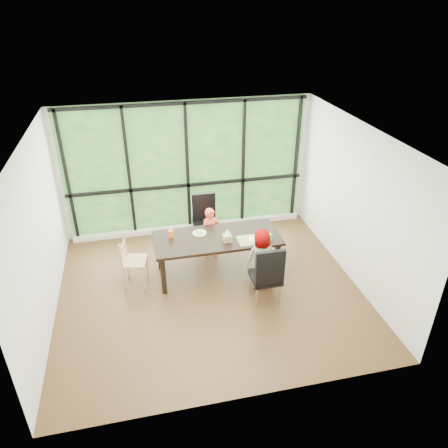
{
  "coord_description": "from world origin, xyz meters",
  "views": [
    {
      "loc": [
        -1.04,
        -5.71,
        4.5
      ],
      "look_at": [
        0.33,
        0.35,
        1.05
      ],
      "focal_mm": 34.04,
      "sensor_mm": 36.0,
      "label": 1
    }
  ],
  "objects_px": {
    "chair_interior_leather": "(266,273)",
    "green_cup": "(270,237)",
    "chair_end_beech": "(134,261)",
    "plate_far": "(199,233)",
    "child_toddler": "(211,233)",
    "plate_near": "(255,238)",
    "chair_window_leather": "(205,223)",
    "dining_table": "(217,255)",
    "child_older": "(261,259)",
    "tissue_box": "(227,238)",
    "orange_cup": "(171,234)"
  },
  "relations": [
    {
      "from": "chair_window_leather",
      "to": "orange_cup",
      "type": "xyz_separation_m",
      "value": [
        -0.74,
        -0.74,
        0.28
      ]
    },
    {
      "from": "child_toddler",
      "to": "chair_window_leather",
      "type": "bearing_deg",
      "value": 87.93
    },
    {
      "from": "plate_near",
      "to": "orange_cup",
      "type": "bearing_deg",
      "value": 165.43
    },
    {
      "from": "chair_end_beech",
      "to": "green_cup",
      "type": "distance_m",
      "value": 2.34
    },
    {
      "from": "child_older",
      "to": "tissue_box",
      "type": "height_order",
      "value": "child_older"
    },
    {
      "from": "chair_interior_leather",
      "to": "chair_end_beech",
      "type": "distance_m",
      "value": 2.24
    },
    {
      "from": "dining_table",
      "to": "orange_cup",
      "type": "distance_m",
      "value": 0.91
    },
    {
      "from": "plate_far",
      "to": "plate_near",
      "type": "relative_size",
      "value": 1.04
    },
    {
      "from": "chair_interior_leather",
      "to": "child_older",
      "type": "bearing_deg",
      "value": -96.5
    },
    {
      "from": "dining_table",
      "to": "plate_near",
      "type": "distance_m",
      "value": 0.76
    },
    {
      "from": "plate_far",
      "to": "green_cup",
      "type": "relative_size",
      "value": 2.15
    },
    {
      "from": "child_older",
      "to": "orange_cup",
      "type": "bearing_deg",
      "value": -28.7
    },
    {
      "from": "chair_end_beech",
      "to": "chair_interior_leather",
      "type": "bearing_deg",
      "value": -103.35
    },
    {
      "from": "chair_end_beech",
      "to": "child_older",
      "type": "xyz_separation_m",
      "value": [
        2.08,
        -0.54,
        0.09
      ]
    },
    {
      "from": "child_toddler",
      "to": "green_cup",
      "type": "distance_m",
      "value": 1.24
    },
    {
      "from": "orange_cup",
      "to": "child_toddler",
      "type": "bearing_deg",
      "value": 26.48
    },
    {
      "from": "chair_end_beech",
      "to": "plate_near",
      "type": "bearing_deg",
      "value": -84.2
    },
    {
      "from": "chair_window_leather",
      "to": "plate_far",
      "type": "relative_size",
      "value": 4.41
    },
    {
      "from": "child_toddler",
      "to": "tissue_box",
      "type": "xyz_separation_m",
      "value": [
        0.14,
        -0.73,
        0.3
      ]
    },
    {
      "from": "plate_near",
      "to": "child_toddler",
      "type": "bearing_deg",
      "value": 129.98
    },
    {
      "from": "chair_window_leather",
      "to": "plate_far",
      "type": "height_order",
      "value": "chair_window_leather"
    },
    {
      "from": "child_older",
      "to": "plate_far",
      "type": "xyz_separation_m",
      "value": [
        -0.92,
        0.71,
        0.22
      ]
    },
    {
      "from": "chair_window_leather",
      "to": "plate_near",
      "type": "xyz_separation_m",
      "value": [
        0.67,
        -1.11,
        0.22
      ]
    },
    {
      "from": "dining_table",
      "to": "child_older",
      "type": "bearing_deg",
      "value": -39.06
    },
    {
      "from": "orange_cup",
      "to": "tissue_box",
      "type": "xyz_separation_m",
      "value": [
        0.92,
        -0.34,
        -0.01
      ]
    },
    {
      "from": "dining_table",
      "to": "green_cup",
      "type": "relative_size",
      "value": 19.06
    },
    {
      "from": "chair_window_leather",
      "to": "plate_near",
      "type": "height_order",
      "value": "chair_window_leather"
    },
    {
      "from": "tissue_box",
      "to": "plate_far",
      "type": "bearing_deg",
      "value": 139.73
    },
    {
      "from": "chair_end_beech",
      "to": "plate_near",
      "type": "distance_m",
      "value": 2.1
    },
    {
      "from": "green_cup",
      "to": "orange_cup",
      "type": "bearing_deg",
      "value": 164.24
    },
    {
      "from": "chair_interior_leather",
      "to": "green_cup",
      "type": "height_order",
      "value": "chair_interior_leather"
    },
    {
      "from": "plate_far",
      "to": "chair_interior_leather",
      "type": "bearing_deg",
      "value": -52.16
    },
    {
      "from": "child_toddler",
      "to": "child_older",
      "type": "height_order",
      "value": "child_older"
    },
    {
      "from": "child_older",
      "to": "tissue_box",
      "type": "xyz_separation_m",
      "value": [
        -0.5,
        0.35,
        0.27
      ]
    },
    {
      "from": "orange_cup",
      "to": "dining_table",
      "type": "bearing_deg",
      "value": -12.42
    },
    {
      "from": "chair_end_beech",
      "to": "plate_near",
      "type": "xyz_separation_m",
      "value": [
        2.07,
        -0.21,
        0.31
      ]
    },
    {
      "from": "orange_cup",
      "to": "chair_end_beech",
      "type": "bearing_deg",
      "value": -166.91
    },
    {
      "from": "child_older",
      "to": "green_cup",
      "type": "relative_size",
      "value": 9.5
    },
    {
      "from": "chair_interior_leather",
      "to": "green_cup",
      "type": "relative_size",
      "value": 9.47
    },
    {
      "from": "chair_interior_leather",
      "to": "green_cup",
      "type": "xyz_separation_m",
      "value": [
        0.27,
        0.64,
        0.27
      ]
    },
    {
      "from": "orange_cup",
      "to": "green_cup",
      "type": "relative_size",
      "value": 1.18
    },
    {
      "from": "child_toddler",
      "to": "plate_near",
      "type": "bearing_deg",
      "value": -58.16
    },
    {
      "from": "child_toddler",
      "to": "chair_end_beech",
      "type": "bearing_deg",
      "value": -167.52
    },
    {
      "from": "tissue_box",
      "to": "dining_table",
      "type": "bearing_deg",
      "value": 130.47
    },
    {
      "from": "orange_cup",
      "to": "green_cup",
      "type": "xyz_separation_m",
      "value": [
        1.63,
        -0.46,
        -0.01
      ]
    },
    {
      "from": "chair_window_leather",
      "to": "child_toddler",
      "type": "xyz_separation_m",
      "value": [
        0.04,
        -0.36,
        -0.03
      ]
    },
    {
      "from": "plate_far",
      "to": "plate_near",
      "type": "xyz_separation_m",
      "value": [
        0.91,
        -0.38,
        -0.0
      ]
    },
    {
      "from": "child_older",
      "to": "tissue_box",
      "type": "bearing_deg",
      "value": -38.01
    },
    {
      "from": "dining_table",
      "to": "chair_end_beech",
      "type": "relative_size",
      "value": 2.41
    },
    {
      "from": "green_cup",
      "to": "tissue_box",
      "type": "distance_m",
      "value": 0.72
    }
  ]
}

